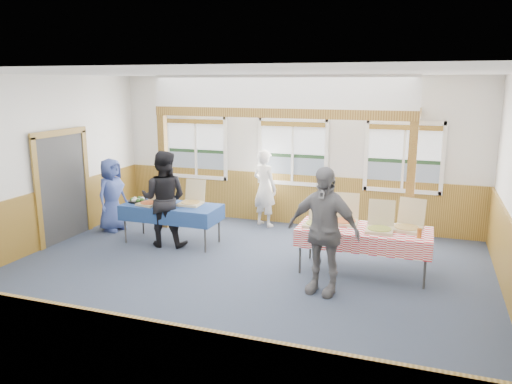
{
  "coord_description": "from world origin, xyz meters",
  "views": [
    {
      "loc": [
        2.78,
        -6.86,
        3.08
      ],
      "look_at": [
        0.02,
        1.0,
        1.23
      ],
      "focal_mm": 35.0,
      "sensor_mm": 36.0,
      "label": 1
    }
  ],
  "objects_px": {
    "table_left": "(171,208)",
    "table_right": "(364,231)",
    "person_grey": "(323,231)",
    "man_blue": "(112,195)",
    "woman_black": "(164,199)",
    "woman_white": "(265,188)"
  },
  "relations": [
    {
      "from": "table_right",
      "to": "man_blue",
      "type": "distance_m",
      "value": 5.34
    },
    {
      "from": "table_left",
      "to": "woman_white",
      "type": "xyz_separation_m",
      "value": [
        1.32,
        1.72,
        0.13
      ]
    },
    {
      "from": "woman_black",
      "to": "man_blue",
      "type": "bearing_deg",
      "value": -28.96
    },
    {
      "from": "woman_white",
      "to": "person_grey",
      "type": "bearing_deg",
      "value": 146.46
    },
    {
      "from": "table_right",
      "to": "person_grey",
      "type": "height_order",
      "value": "person_grey"
    },
    {
      "from": "woman_black",
      "to": "person_grey",
      "type": "relative_size",
      "value": 0.96
    },
    {
      "from": "person_grey",
      "to": "woman_white",
      "type": "bearing_deg",
      "value": 133.84
    },
    {
      "from": "table_left",
      "to": "person_grey",
      "type": "height_order",
      "value": "person_grey"
    },
    {
      "from": "woman_black",
      "to": "woman_white",
      "type": "bearing_deg",
      "value": -136.4
    },
    {
      "from": "table_right",
      "to": "woman_black",
      "type": "xyz_separation_m",
      "value": [
        -3.77,
        0.18,
        0.21
      ]
    },
    {
      "from": "table_right",
      "to": "woman_black",
      "type": "height_order",
      "value": "woman_black"
    },
    {
      "from": "man_blue",
      "to": "woman_black",
      "type": "bearing_deg",
      "value": -100.91
    },
    {
      "from": "table_left",
      "to": "person_grey",
      "type": "distance_m",
      "value": 3.5
    },
    {
      "from": "table_left",
      "to": "person_grey",
      "type": "xyz_separation_m",
      "value": [
        3.23,
        -1.34,
        0.25
      ]
    },
    {
      "from": "table_right",
      "to": "man_blue",
      "type": "height_order",
      "value": "man_blue"
    },
    {
      "from": "table_right",
      "to": "woman_white",
      "type": "distance_m",
      "value": 3.16
    },
    {
      "from": "table_left",
      "to": "man_blue",
      "type": "xyz_separation_m",
      "value": [
        -1.59,
        0.34,
        0.06
      ]
    },
    {
      "from": "man_blue",
      "to": "person_grey",
      "type": "bearing_deg",
      "value": -101.46
    },
    {
      "from": "table_right",
      "to": "woman_white",
      "type": "height_order",
      "value": "woman_white"
    },
    {
      "from": "table_left",
      "to": "table_right",
      "type": "xyz_separation_m",
      "value": [
        3.71,
        -0.36,
        0.01
      ]
    },
    {
      "from": "table_left",
      "to": "man_blue",
      "type": "height_order",
      "value": "man_blue"
    },
    {
      "from": "table_right",
      "to": "woman_white",
      "type": "xyz_separation_m",
      "value": [
        -2.39,
        2.07,
        0.13
      ]
    }
  ]
}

